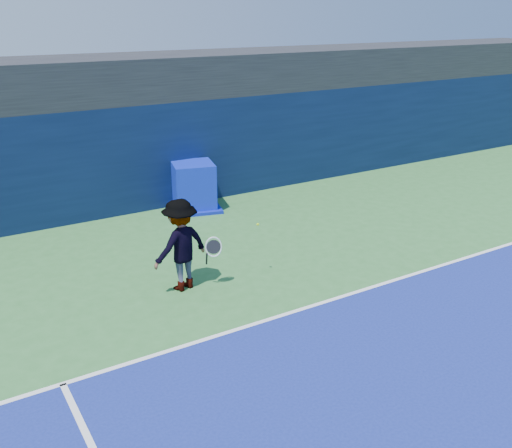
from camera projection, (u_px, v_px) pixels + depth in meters
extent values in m
plane|color=#327033|center=(439.00, 383.00, 8.83)|extent=(80.00, 80.00, 0.00)
cube|color=white|center=(321.00, 303.00, 11.22)|extent=(24.00, 0.10, 0.01)
cube|color=black|center=(150.00, 76.00, 16.76)|extent=(36.00, 3.00, 1.20)
cube|color=#091635|center=(167.00, 153.00, 16.70)|extent=(36.00, 1.00, 3.00)
cube|color=#0C1EB4|center=(194.00, 186.00, 16.35)|extent=(1.38, 1.38, 1.36)
cube|color=#0B17A1|center=(194.00, 207.00, 16.58)|extent=(1.73, 1.73, 0.09)
imported|color=silver|center=(181.00, 245.00, 11.53)|extent=(1.38, 0.99, 1.93)
cylinder|color=black|center=(207.00, 259.00, 11.66)|extent=(0.09, 0.17, 0.30)
torus|color=white|center=(214.00, 247.00, 11.60)|extent=(0.36, 0.20, 0.35)
cylinder|color=black|center=(214.00, 247.00, 11.60)|extent=(0.30, 0.15, 0.29)
sphere|color=#AAD417|center=(258.00, 224.00, 11.98)|extent=(0.06, 0.06, 0.06)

